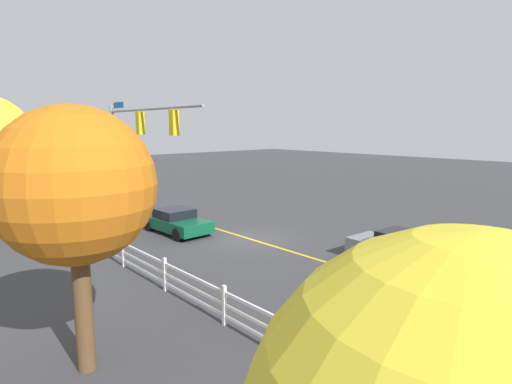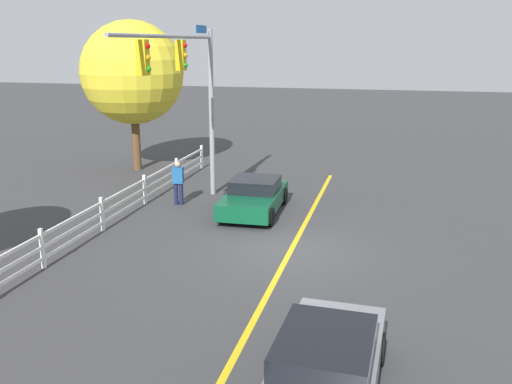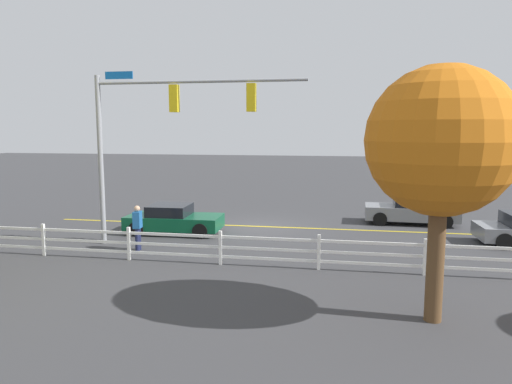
{
  "view_description": "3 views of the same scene",
  "coord_description": "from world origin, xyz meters",
  "px_view_note": "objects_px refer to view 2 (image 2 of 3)",
  "views": [
    {
      "loc": [
        -14.83,
        12.88,
        5.45
      ],
      "look_at": [
        -1.03,
        0.51,
        2.52
      ],
      "focal_mm": 28.88,
      "sensor_mm": 36.0,
      "label": 1
    },
    {
      "loc": [
        -15.43,
        -2.82,
        6.04
      ],
      "look_at": [
        0.36,
        1.17,
        1.64
      ],
      "focal_mm": 39.04,
      "sensor_mm": 36.0,
      "label": 2
    },
    {
      "loc": [
        -3.62,
        21.17,
        4.48
      ],
      "look_at": [
        0.18,
        0.07,
        1.63
      ],
      "focal_mm": 33.03,
      "sensor_mm": 36.0,
      "label": 3
    }
  ],
  "objects_px": {
    "car_2": "(326,368)",
    "tree_2": "(132,73)",
    "car_0": "(254,196)",
    "pedestrian": "(178,181)"
  },
  "relations": [
    {
      "from": "car_2",
      "to": "car_0",
      "type": "bearing_deg",
      "value": 22.71
    },
    {
      "from": "car_0",
      "to": "pedestrian",
      "type": "xyz_separation_m",
      "value": [
        0.27,
        3.06,
        0.32
      ]
    },
    {
      "from": "car_2",
      "to": "pedestrian",
      "type": "distance_m",
      "value": 12.85
    },
    {
      "from": "car_0",
      "to": "car_2",
      "type": "distance_m",
      "value": 11.22
    },
    {
      "from": "car_0",
      "to": "car_2",
      "type": "relative_size",
      "value": 0.95
    },
    {
      "from": "car_2",
      "to": "pedestrian",
      "type": "xyz_separation_m",
      "value": [
        10.77,
        7.01,
        0.26
      ]
    },
    {
      "from": "pedestrian",
      "to": "tree_2",
      "type": "distance_m",
      "value": 7.7
    },
    {
      "from": "car_2",
      "to": "tree_2",
      "type": "distance_m",
      "value": 19.97
    },
    {
      "from": "car_0",
      "to": "tree_2",
      "type": "xyz_separation_m",
      "value": [
        5.51,
        7.31,
        4.04
      ]
    },
    {
      "from": "car_2",
      "to": "tree_2",
      "type": "relative_size",
      "value": 0.61
    }
  ]
}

